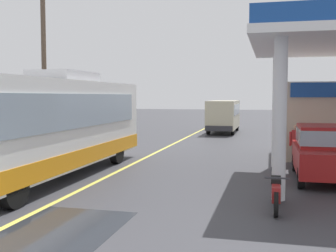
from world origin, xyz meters
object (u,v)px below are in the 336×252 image
at_px(motorcycle_parked_forecourt, 276,192).
at_px(pedestrian_near_pump, 296,142).
at_px(car_at_pump, 322,150).
at_px(minibus_opposing_lane, 224,113).
at_px(coach_bus_main, 52,128).

height_order(motorcycle_parked_forecourt, pedestrian_near_pump, pedestrian_near_pump).
relative_size(car_at_pump, minibus_opposing_lane, 0.69).
relative_size(minibus_opposing_lane, pedestrian_near_pump, 3.69).
bearing_deg(motorcycle_parked_forecourt, pedestrian_near_pump, 83.01).
height_order(car_at_pump, motorcycle_parked_forecourt, car_at_pump).
bearing_deg(minibus_opposing_lane, coach_bus_main, -101.24).
xyz_separation_m(coach_bus_main, minibus_opposing_lane, (3.80, 19.13, -0.25)).
distance_m(motorcycle_parked_forecourt, pedestrian_near_pump, 7.18).
distance_m(car_at_pump, pedestrian_near_pump, 2.94).
height_order(minibus_opposing_lane, pedestrian_near_pump, minibus_opposing_lane).
height_order(car_at_pump, pedestrian_near_pump, car_at_pump).
bearing_deg(minibus_opposing_lane, motorcycle_parked_forecourt, -80.43).
distance_m(car_at_pump, motorcycle_parked_forecourt, 4.55).
bearing_deg(motorcycle_parked_forecourt, car_at_pump, 70.24).
bearing_deg(coach_bus_main, pedestrian_near_pump, 29.35).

